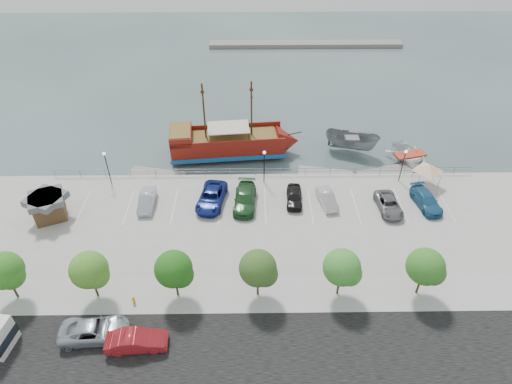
{
  "coord_description": "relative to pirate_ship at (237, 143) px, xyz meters",
  "views": [
    {
      "loc": [
        -1.45,
        -33.94,
        30.36
      ],
      "look_at": [
        -1.0,
        2.0,
        2.0
      ],
      "focal_mm": 30.0,
      "sensor_mm": 36.0,
      "label": 1
    }
  ],
  "objects": [
    {
      "name": "dock_east",
      "position": [
        18.84,
        -4.61,
        -1.58
      ],
      "size": [
        7.97,
        4.12,
        0.44
      ],
      "primitive_type": "cube",
      "rotation": [
        0.0,
        0.0,
        0.27
      ],
      "color": "gray",
      "rests_on": "ground"
    },
    {
      "name": "canopy_tent",
      "position": [
        22.14,
        -8.0,
        1.91
      ],
      "size": [
        4.03,
        4.03,
        3.11
      ],
      "rotation": [
        0.0,
        0.0,
        -0.08
      ],
      "color": "slate",
      "rests_on": "land_slab"
    },
    {
      "name": "pirate_ship",
      "position": [
        0.0,
        0.0,
        0.0
      ],
      "size": [
        17.21,
        6.12,
        10.74
      ],
      "rotation": [
        0.0,
        0.0,
        0.09
      ],
      "color": "maroon",
      "rests_on": "ground"
    },
    {
      "name": "fire_hydrant",
      "position": [
        -8.33,
        -24.61,
        -0.38
      ],
      "size": [
        0.26,
        0.26,
        0.76
      ],
      "rotation": [
        0.0,
        0.0,
        0.41
      ],
      "color": "gold",
      "rests_on": "sidewalk"
    },
    {
      "name": "street_sedan",
      "position": [
        -7.16,
        -28.8,
        -0.02
      ],
      "size": [
        4.85,
        1.98,
        1.57
      ],
      "primitive_type": "imported",
      "rotation": [
        0.0,
        0.0,
        1.64
      ],
      "color": "#AB1D25",
      "rests_on": "street"
    },
    {
      "name": "tree_e",
      "position": [
        9.48,
        -23.89,
        2.5
      ],
      "size": [
        3.3,
        3.2,
        5.0
      ],
      "color": "#473321",
      "rests_on": "sidewalk"
    },
    {
      "name": "dock_mid",
      "position": [
        11.07,
        -4.61,
        -1.61
      ],
      "size": [
        6.93,
        3.18,
        0.38
      ],
      "primitive_type": "cube",
      "rotation": [
        0.0,
        0.0,
        -0.2
      ],
      "color": "gray",
      "rests_on": "ground"
    },
    {
      "name": "ground",
      "position": [
        3.33,
        -13.81,
        -1.8
      ],
      "size": [
        160.0,
        160.0,
        0.0
      ],
      "primitive_type": "plane",
      "color": "#394647"
    },
    {
      "name": "street",
      "position": [
        3.33,
        -29.81,
        -0.79
      ],
      "size": [
        100.0,
        8.0,
        0.04
      ],
      "primitive_type": "cube",
      "color": "black",
      "rests_on": "land_slab"
    },
    {
      "name": "street_van",
      "position": [
        -10.69,
        -27.82,
        -0.05
      ],
      "size": [
        5.6,
        2.92,
        1.51
      ],
      "primitive_type": "imported",
      "rotation": [
        0.0,
        0.0,
        1.65
      ],
      "color": "#939AA5",
      "rests_on": "street"
    },
    {
      "name": "patrol_boat",
      "position": [
        15.13,
        0.56,
        -0.42
      ],
      "size": [
        7.59,
        5.01,
        2.75
      ],
      "primitive_type": "imported",
      "rotation": [
        0.0,
        0.0,
        1.21
      ],
      "color": "slate",
      "rests_on": "ground"
    },
    {
      "name": "parked_car_c",
      "position": [
        -2.55,
        -11.18,
        0.01
      ],
      "size": [
        3.57,
        6.15,
        1.61
      ],
      "primitive_type": "imported",
      "rotation": [
        0.0,
        0.0,
        -0.16
      ],
      "color": "navy",
      "rests_on": "land_slab"
    },
    {
      "name": "dock_west",
      "position": [
        -9.83,
        -4.61,
        -1.6
      ],
      "size": [
        7.3,
        3.42,
        0.4
      ],
      "primitive_type": "cube",
      "rotation": [
        0.0,
        0.0,
        -0.21
      ],
      "color": "gray",
      "rests_on": "ground"
    },
    {
      "name": "lamp_post_left",
      "position": [
        -14.67,
        -7.31,
        2.14
      ],
      "size": [
        0.36,
        0.36,
        4.28
      ],
      "color": "black",
      "rests_on": "land_slab"
    },
    {
      "name": "seawall_railing",
      "position": [
        3.33,
        -6.01,
        -0.27
      ],
      "size": [
        50.0,
        0.06,
        1.0
      ],
      "color": "slate",
      "rests_on": "land_slab"
    },
    {
      "name": "far_shore",
      "position": [
        13.33,
        41.19,
        -1.4
      ],
      "size": [
        40.0,
        3.0,
        0.8
      ],
      "primitive_type": "cube",
      "color": "gray",
      "rests_on": "ground"
    },
    {
      "name": "parked_car_e",
      "position": [
        6.58,
        -11.06,
        -0.08
      ],
      "size": [
        1.97,
        4.32,
        1.44
      ],
      "primitive_type": "imported",
      "rotation": [
        0.0,
        0.0,
        -0.06
      ],
      "color": "black",
      "rests_on": "land_slab"
    },
    {
      "name": "speedboat",
      "position": [
        22.31,
        -1.81,
        -1.13
      ],
      "size": [
        6.08,
        7.42,
        1.34
      ],
      "primitive_type": "imported",
      "rotation": [
        0.0,
        0.0,
        0.25
      ],
      "color": "white",
      "rests_on": "ground"
    },
    {
      "name": "tree_f",
      "position": [
        16.48,
        -23.89,
        2.5
      ],
      "size": [
        3.3,
        3.2,
        5.0
      ],
      "color": "#473321",
      "rests_on": "sidewalk"
    },
    {
      "name": "lamp_post_mid",
      "position": [
        3.33,
        -7.31,
        2.14
      ],
      "size": [
        0.36,
        0.36,
        4.28
      ],
      "color": "black",
      "rests_on": "land_slab"
    },
    {
      "name": "tree_b",
      "position": [
        -11.52,
        -23.89,
        2.5
      ],
      "size": [
        3.3,
        3.2,
        5.0
      ],
      "color": "#473321",
      "rests_on": "sidewalk"
    },
    {
      "name": "sidewalk",
      "position": [
        3.33,
        -23.81,
        -0.78
      ],
      "size": [
        100.0,
        4.0,
        0.05
      ],
      "primitive_type": "cube",
      "color": "#9E9D9B",
      "rests_on": "land_slab"
    },
    {
      "name": "parked_car_b",
      "position": [
        -9.61,
        -11.5,
        -0.08
      ],
      "size": [
        1.63,
        4.41,
        1.44
      ],
      "primitive_type": "imported",
      "rotation": [
        0.0,
        0.0,
        0.02
      ],
      "color": "#AFB4BD",
      "rests_on": "land_slab"
    },
    {
      "name": "parked_car_h",
      "position": [
        20.96,
        -11.9,
        -0.07
      ],
      "size": [
        2.81,
        5.29,
        1.46
      ],
      "primitive_type": "imported",
      "rotation": [
        0.0,
        0.0,
        0.16
      ],
      "color": "#245E89",
      "rests_on": "land_slab"
    },
    {
      "name": "parked_car_g",
      "position": [
        16.72,
        -12.52,
        -0.13
      ],
      "size": [
        2.5,
        4.93,
        1.33
      ],
      "primitive_type": "imported",
      "rotation": [
        0.0,
        0.0,
        0.06
      ],
      "color": "slate",
      "rests_on": "land_slab"
    },
    {
      "name": "tree_c",
      "position": [
        -4.52,
        -23.89,
        2.5
      ],
      "size": [
        3.3,
        3.2,
        5.0
      ],
      "color": "#473321",
      "rests_on": "sidewalk"
    },
    {
      "name": "tree_d",
      "position": [
        2.48,
        -23.89,
        2.5
      ],
      "size": [
        3.3,
        3.2,
        5.0
      ],
      "color": "#473321",
      "rests_on": "sidewalk"
    },
    {
      "name": "parked_car_f",
      "position": [
        10.17,
        -11.41,
        -0.12
      ],
      "size": [
        2.18,
        4.31,
        1.36
      ],
      "primitive_type": "imported",
      "rotation": [
        0.0,
        0.0,
        0.19
      ],
      "color": "beige",
      "rests_on": "land_slab"
    },
    {
      "name": "parked_car_d",
      "position": [
        1.13,
        -11.48,
        0.03
      ],
      "size": [
        2.73,
        5.87,
        1.66
      ],
      "primitive_type": "imported",
      "rotation": [
        0.0,
        0.0,
        -0.07
      ],
      "color": "#245229",
      "rests_on": "land_slab"
    },
    {
      "name": "lamp_post_right",
      "position": [
        19.33,
        -7.31,
        2.14
      ],
      "size": [
        0.36,
        0.36,
        4.28
      ],
      "color": "black",
      "rests_on": "land_slab"
    },
    {
      "name": "tree_a",
      "position": [
        -18.52,
        -23.89,
        2.5
      ],
      "size": [
        3.3,
        3.2,
        5.0
      ],
      "color": "#473321",
      "rests_on": "sidewalk"
    },
    {
      "name": "shed",
      "position": [
        -19.49,
        -13.21,
        0.67
      ],
      "size": [
        4.36,
        4.36,
        2.76
      ],
      "rotation": [
        0.0,
        0.0,
        0.39
      ],
      "color": "#533720",
      "rests_on": "land_slab"
    }
  ]
}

